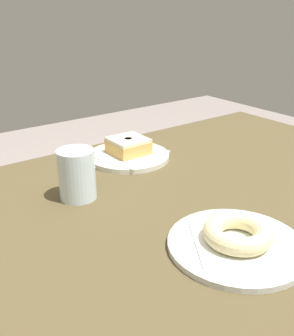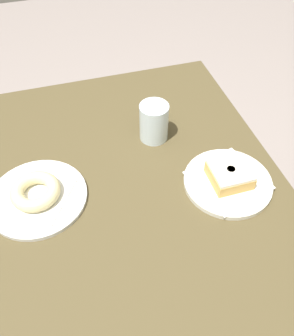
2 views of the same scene
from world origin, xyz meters
TOP-DOWN VIEW (x-y plane):
  - table at (0.00, 0.00)m, footprint 1.14×0.83m
  - plate_sugar_ring at (-0.12, -0.18)m, footprint 0.23×0.23m
  - napkin_sugar_ring at (-0.12, -0.18)m, footprint 0.19×0.19m
  - donut_sugar_ring at (-0.12, -0.18)m, footprint 0.12×0.12m
  - plate_glazed_square at (-0.04, 0.27)m, footprint 0.21×0.21m
  - napkin_glazed_square at (-0.04, 0.27)m, footprint 0.20×0.20m
  - donut_glazed_square at (-0.04, 0.27)m, footprint 0.09×0.09m
  - water_glass at (-0.25, 0.14)m, footprint 0.08×0.08m

SIDE VIEW (x-z plane):
  - table at x=0.00m, z-range 0.26..0.98m
  - plate_sugar_ring at x=-0.12m, z-range 0.72..0.73m
  - plate_glazed_square at x=-0.04m, z-range 0.72..0.73m
  - napkin_sugar_ring at x=-0.12m, z-range 0.73..0.73m
  - napkin_glazed_square at x=-0.04m, z-range 0.73..0.74m
  - donut_sugar_ring at x=-0.12m, z-range 0.73..0.77m
  - donut_glazed_square at x=-0.04m, z-range 0.74..0.78m
  - water_glass at x=-0.25m, z-range 0.72..0.83m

